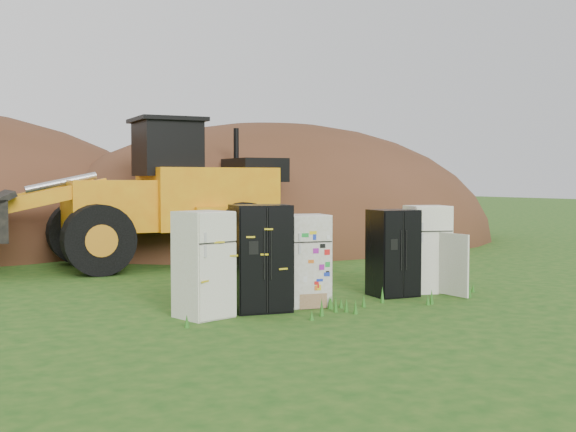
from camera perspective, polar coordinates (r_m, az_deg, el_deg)
name	(u,v)px	position (r m, az deg, el deg)	size (l,w,h in m)	color
ground	(331,302)	(12.94, 3.41, -6.83)	(120.00, 120.00, 0.00)	#1A4A13
fridge_leftmost	(203,264)	(11.52, -6.71, -3.82)	(0.74, 0.71, 1.69)	white
fridge_black_side	(261,258)	(12.00, -2.18, -3.33)	(0.92, 0.73, 1.77)	black
fridge_sticker	(306,260)	(12.48, 1.46, -3.52)	(0.70, 0.65, 1.58)	white
fridge_black_right	(393,253)	(13.67, 8.29, -2.90)	(0.81, 0.68, 1.62)	black
fridge_open_door	(427,249)	(14.28, 10.94, -2.56)	(0.76, 0.70, 1.68)	white
wheel_loader	(131,192)	(18.28, -12.31, 1.84)	(7.69, 3.12, 3.72)	orange
dirt_mound_right	(276,241)	(25.42, -0.99, -1.98)	(17.13, 12.56, 8.26)	#462916
dirt_mound_back	(48,235)	(29.43, -18.42, -1.46)	(18.08, 12.05, 6.79)	#462916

